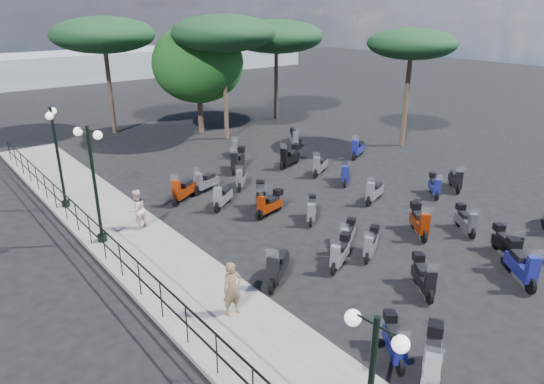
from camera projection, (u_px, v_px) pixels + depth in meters
ground at (320, 222)px, 19.10m from camera, size 120.00×120.00×0.00m
sidewalk at (133, 240)px, 17.48m from camera, size 3.00×30.00×0.15m
railing at (96, 231)px, 16.28m from camera, size 0.04×26.04×1.10m
lamp_post_1 at (94, 178)px, 16.39m from camera, size 0.64×1.17×4.19m
lamp_post_2 at (57, 151)px, 19.35m from camera, size 0.65×1.16×4.17m
woman at (232, 289)px, 12.93m from camera, size 0.60×0.43×1.54m
pedestrian_far at (137, 209)px, 17.96m from camera, size 0.88×0.77×1.53m
scooter_0 at (432, 361)px, 10.84m from camera, size 1.66×1.15×1.48m
scooter_1 at (395, 342)px, 11.61m from camera, size 1.05×1.30×1.22m
scooter_2 at (277, 268)px, 14.77m from camera, size 1.57×1.22×1.48m
scooter_3 at (269, 204)px, 19.54m from camera, size 1.58×0.61×1.27m
scooter_4 at (206, 182)px, 22.01m from camera, size 1.62×0.76×1.33m
scooter_5 at (183, 191)px, 20.92m from camera, size 1.62×1.06×1.44m
scooter_6 at (423, 277)px, 14.31m from camera, size 1.09×1.38×1.28m
scooter_7 at (340, 254)px, 15.71m from camera, size 1.44×0.89×1.25m
scooter_8 at (371, 244)px, 16.36m from camera, size 1.35×0.89×1.19m
scooter_9 at (261, 200)px, 19.81m from camera, size 1.23×1.61×1.48m
scooter_10 at (222, 197)px, 20.30m from camera, size 1.45×1.04×1.33m
scooter_11 at (238, 161)px, 24.75m from camera, size 1.52×1.31×1.46m
scooter_12 at (521, 265)px, 14.85m from camera, size 1.31×1.56×1.48m
scooter_13 at (419, 222)px, 17.88m from camera, size 1.20×1.46×1.38m
scooter_14 at (374, 192)px, 20.86m from camera, size 1.60×0.76×1.32m
scooter_15 at (312, 211)px, 19.01m from camera, size 1.16×1.14×1.18m
scooter_16 at (241, 179)px, 22.49m from camera, size 1.19×1.24×1.29m
scooter_17 at (290, 157)px, 25.42m from camera, size 1.75×0.83×1.44m
scooter_19 at (507, 244)px, 16.32m from camera, size 0.97×1.42×1.26m
scooter_20 at (466, 221)px, 18.11m from camera, size 1.00×1.34×1.22m
scooter_21 at (345, 173)px, 23.08m from camera, size 1.29×1.28×1.32m
scooter_22 at (320, 166)px, 24.23m from camera, size 1.54×0.93×1.34m
scooter_23 at (236, 148)px, 27.32m from camera, size 1.08×1.29×1.26m
scooter_26 at (435, 186)px, 21.57m from camera, size 1.15×1.17×1.19m
scooter_27 at (456, 180)px, 22.28m from camera, size 1.23×1.24×1.31m
scooter_28 at (358, 149)px, 26.99m from camera, size 1.67×0.94×1.42m
scooter_29 at (294, 139)px, 28.89m from camera, size 1.09×1.51×1.36m
scooter_31 at (347, 236)px, 16.95m from camera, size 1.35×0.89×1.19m
broadleaf_tree at (198, 64)px, 30.77m from camera, size 5.83×5.83×6.98m
pine_0 at (223, 33)px, 28.64m from camera, size 6.26×6.26×7.53m
pine_1 at (276, 37)px, 34.19m from camera, size 6.66×6.66×7.07m
pine_2 at (103, 35)px, 30.13m from camera, size 6.43×6.43×7.37m
pine_3 at (412, 44)px, 27.33m from camera, size 5.06×5.06×6.83m
distant_hills at (26, 70)px, 51.36m from camera, size 70.00×8.00×3.00m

